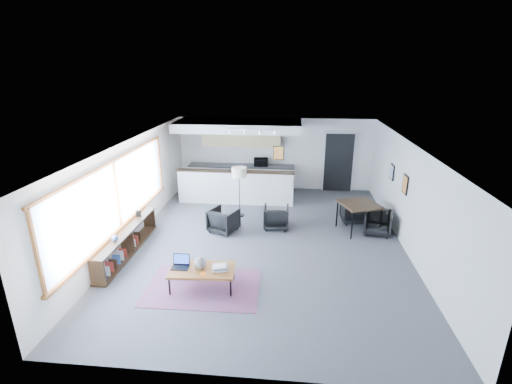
# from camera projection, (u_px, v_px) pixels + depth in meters

# --- Properties ---
(room) EXTENTS (7.02, 9.02, 2.62)m
(room) POSITION_uv_depth(u_px,v_px,m) (266.00, 195.00, 9.30)
(room) COLOR #48484A
(room) RESTS_ON ground
(window) EXTENTS (0.10, 5.95, 1.66)m
(window) POSITION_uv_depth(u_px,v_px,m) (117.00, 196.00, 8.72)
(window) COLOR #8CBFFF
(window) RESTS_ON room
(console) EXTENTS (0.35, 3.00, 0.80)m
(console) POSITION_uv_depth(u_px,v_px,m) (126.00, 243.00, 8.94)
(console) COLOR black
(console) RESTS_ON floor
(kitchenette) EXTENTS (4.20, 1.96, 2.60)m
(kitchenette) POSITION_uv_depth(u_px,v_px,m) (239.00, 156.00, 12.88)
(kitchenette) COLOR white
(kitchenette) RESTS_ON floor
(doorway) EXTENTS (1.10, 0.12, 2.15)m
(doorway) POSITION_uv_depth(u_px,v_px,m) (338.00, 162.00, 13.33)
(doorway) COLOR black
(doorway) RESTS_ON room
(track_light) EXTENTS (1.60, 0.07, 0.15)m
(track_light) POSITION_uv_depth(u_px,v_px,m) (252.00, 131.00, 11.03)
(track_light) COLOR silver
(track_light) RESTS_ON room
(wall_art_lower) EXTENTS (0.03, 0.38, 0.48)m
(wall_art_lower) POSITION_uv_depth(u_px,v_px,m) (405.00, 184.00, 9.28)
(wall_art_lower) COLOR black
(wall_art_lower) RESTS_ON room
(wall_art_upper) EXTENTS (0.03, 0.34, 0.44)m
(wall_art_upper) POSITION_uv_depth(u_px,v_px,m) (392.00, 172.00, 10.52)
(wall_art_upper) COLOR black
(wall_art_upper) RESTS_ON room
(kilim_rug) EXTENTS (2.36, 1.63, 0.01)m
(kilim_rug) POSITION_uv_depth(u_px,v_px,m) (203.00, 287.00, 7.72)
(kilim_rug) COLOR #60334B
(kilim_rug) RESTS_ON floor
(coffee_table) EXTENTS (1.37, 0.79, 0.43)m
(coffee_table) POSITION_uv_depth(u_px,v_px,m) (202.00, 270.00, 7.59)
(coffee_table) COLOR brown
(coffee_table) RESTS_ON floor
(laptop) EXTENTS (0.35, 0.29, 0.25)m
(laptop) POSITION_uv_depth(u_px,v_px,m) (181.00, 263.00, 7.66)
(laptop) COLOR black
(laptop) RESTS_ON coffee_table
(ceramic_pot) EXTENTS (0.25, 0.25, 0.25)m
(ceramic_pot) POSITION_uv_depth(u_px,v_px,m) (200.00, 263.00, 7.54)
(ceramic_pot) COLOR gray
(ceramic_pot) RESTS_ON coffee_table
(book_stack) EXTENTS (0.38, 0.34, 0.10)m
(book_stack) POSITION_uv_depth(u_px,v_px,m) (220.00, 267.00, 7.54)
(book_stack) COLOR silver
(book_stack) RESTS_ON coffee_table
(coaster) EXTENTS (0.11, 0.11, 0.01)m
(coaster) POSITION_uv_depth(u_px,v_px,m) (203.00, 274.00, 7.38)
(coaster) COLOR #E5590C
(coaster) RESTS_ON coffee_table
(armchair_left) EXTENTS (0.90, 0.88, 0.72)m
(armchair_left) POSITION_uv_depth(u_px,v_px,m) (224.00, 219.00, 10.20)
(armchair_left) COLOR black
(armchair_left) RESTS_ON floor
(armchair_right) EXTENTS (0.69, 0.65, 0.70)m
(armchair_right) POSITION_uv_depth(u_px,v_px,m) (276.00, 216.00, 10.42)
(armchair_right) COLOR black
(armchair_right) RESTS_ON floor
(floor_lamp) EXTENTS (0.48, 0.48, 1.53)m
(floor_lamp) POSITION_uv_depth(u_px,v_px,m) (239.00, 174.00, 10.94)
(floor_lamp) COLOR black
(floor_lamp) RESTS_ON floor
(dining_table) EXTENTS (1.24, 1.24, 0.81)m
(dining_table) POSITION_uv_depth(u_px,v_px,m) (359.00, 206.00, 10.10)
(dining_table) COLOR black
(dining_table) RESTS_ON floor
(dining_chair_near) EXTENTS (0.71, 0.68, 0.61)m
(dining_chair_near) POSITION_uv_depth(u_px,v_px,m) (378.00, 223.00, 10.06)
(dining_chair_near) COLOR black
(dining_chair_near) RESTS_ON floor
(dining_chair_far) EXTENTS (0.64, 0.61, 0.61)m
(dining_chair_far) POSITION_uv_depth(u_px,v_px,m) (354.00, 212.00, 10.83)
(dining_chair_far) COLOR black
(dining_chair_far) RESTS_ON floor
(microwave) EXTENTS (0.52, 0.32, 0.34)m
(microwave) POSITION_uv_depth(u_px,v_px,m) (261.00, 161.00, 13.32)
(microwave) COLOR black
(microwave) RESTS_ON kitchenette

